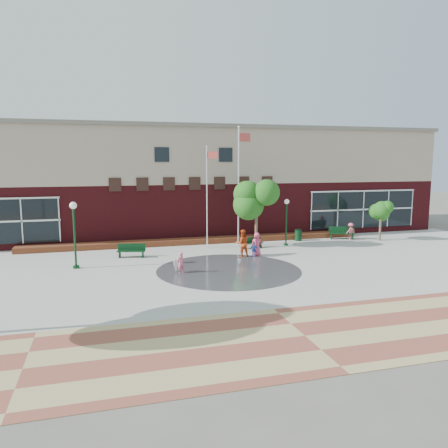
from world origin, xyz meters
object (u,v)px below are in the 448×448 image
object	(u,v)px
flagpole_right	(239,180)
trash_can	(298,235)
flagpole_left	(207,192)
bench_left	(131,253)
child_splash	(181,263)

from	to	relation	value
flagpole_right	trash_can	distance (m)	6.82
flagpole_left	bench_left	bearing A→B (deg)	-139.40
flagpole_left	child_splash	distance (m)	8.15
flagpole_left	child_splash	size ratio (longest dim) A/B	5.93
flagpole_left	child_splash	bearing A→B (deg)	-91.78
bench_left	trash_can	xyz separation A→B (m)	(13.22, 2.60, 0.18)
flagpole_left	bench_left	xyz separation A→B (m)	(-5.59, -1.70, -3.81)
flagpole_right	flagpole_left	bearing A→B (deg)	173.18
trash_can	flagpole_left	bearing A→B (deg)	-173.25
trash_can	flagpole_right	bearing A→B (deg)	-173.91
flagpole_right	bench_left	size ratio (longest dim) A/B	4.69
flagpole_left	flagpole_right	xyz separation A→B (m)	(2.50, 0.36, 0.84)
child_splash	trash_can	bearing A→B (deg)	-177.07
flagpole_left	bench_left	world-z (taller)	flagpole_left
bench_left	trash_can	bearing A→B (deg)	25.12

